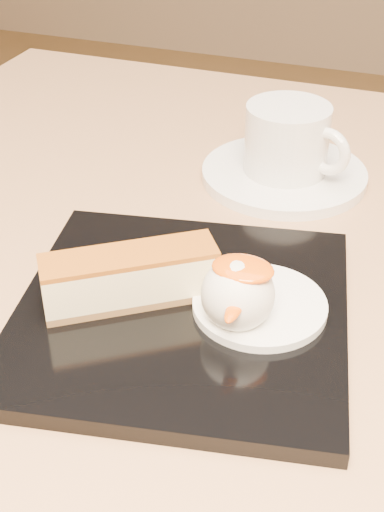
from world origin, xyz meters
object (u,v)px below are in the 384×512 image
at_px(cheesecake, 130,277).
at_px(saucer, 284,174).
at_px(ice_cream_scoop, 238,294).
at_px(coffee_cup, 289,138).
at_px(dessert_plate, 182,313).
at_px(table, 215,411).

distance_m(cheesecake, saucer, 0.23).
relative_size(cheesecake, ice_cream_scoop, 2.40).
bearing_deg(cheesecake, ice_cream_scoop, -35.20).
relative_size(cheesecake, coffee_cup, 1.16).
bearing_deg(cheesecake, saucer, 42.12).
distance_m(dessert_plate, coffee_cup, 0.22).
relative_size(ice_cream_scoop, coffee_cup, 0.48).
distance_m(table, dessert_plate, 0.18).
distance_m(table, cheesecake, 0.20).
xyz_separation_m(table, dessert_plate, (-0.00, -0.07, 0.16)).
xyz_separation_m(ice_cream_scoop, saucer, (-0.02, 0.23, -0.03)).
bearing_deg(saucer, table, -94.61).
bearing_deg(table, cheesecake, -117.74).
bearing_deg(ice_cream_scoop, coffee_cup, 95.60).
xyz_separation_m(saucer, coffee_cup, (0.00, -0.00, 0.04)).
height_order(table, cheesecake, cheesecake).
xyz_separation_m(dessert_plate, cheesecake, (-0.04, -0.00, 0.02)).
relative_size(dessert_plate, cheesecake, 1.93).
xyz_separation_m(table, coffee_cup, (0.01, 0.15, 0.20)).
relative_size(table, ice_cream_scoop, 16.86).
distance_m(table, coffee_cup, 0.25).
bearing_deg(cheesecake, coffee_cup, 41.65).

